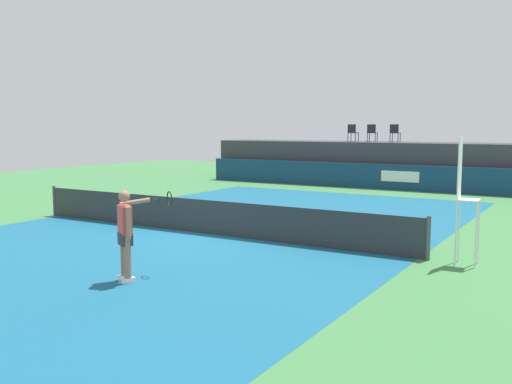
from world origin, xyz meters
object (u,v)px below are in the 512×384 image
object	(u,v)px
spectator_chair_far_left	(353,132)
umpire_chair	(464,192)
spectator_chair_center	(395,132)
tennis_player	(127,232)
net_post_near	(54,201)
net_post_far	(428,238)
spectator_chair_left	(372,132)

from	to	relation	value
spectator_chair_far_left	umpire_chair	bearing A→B (deg)	-60.72
spectator_chair_center	tennis_player	xyz separation A→B (m)	(1.13, -20.18, -1.73)
tennis_player	net_post_near	bearing A→B (deg)	148.83
umpire_chair	net_post_near	size ratio (longest dim) A/B	2.76
spectator_chair_far_left	net_post_far	world-z (taller)	spectator_chair_far_left
spectator_chair_far_left	spectator_chair_left	xyz separation A→B (m)	(1.02, 0.04, 0.00)
umpire_chair	net_post_far	xyz separation A→B (m)	(-0.71, 0.01, -1.09)
spectator_chair_far_left	umpire_chair	distance (m)	17.44
spectator_chair_left	umpire_chair	world-z (taller)	spectator_chair_left
spectator_chair_left	net_post_near	xyz separation A→B (m)	(-5.63, -15.22, -2.19)
umpire_chair	tennis_player	xyz separation A→B (m)	(-5.24, -4.76, -0.63)
spectator_chair_left	spectator_chair_center	bearing A→B (deg)	10.16
net_post_far	tennis_player	bearing A→B (deg)	-133.56
spectator_chair_center	net_post_near	world-z (taller)	spectator_chair_center
spectator_chair_left	spectator_chair_center	size ratio (longest dim) A/B	1.00
spectator_chair_far_left	spectator_chair_center	size ratio (longest dim) A/B	1.00
spectator_chair_center	umpire_chair	distance (m)	16.72
umpire_chair	net_post_far	distance (m)	1.30
spectator_chair_far_left	spectator_chair_center	distance (m)	2.16
spectator_chair_far_left	net_post_near	bearing A→B (deg)	-106.87
spectator_chair_left	net_post_near	distance (m)	16.37
spectator_chair_far_left	spectator_chair_center	xyz separation A→B (m)	(2.14, 0.25, 0.00)
net_post_far	spectator_chair_left	bearing A→B (deg)	114.00
net_post_far	tennis_player	xyz separation A→B (m)	(-4.53, -4.76, 0.46)
spectator_chair_center	net_post_near	xyz separation A→B (m)	(-6.75, -15.42, -2.19)
umpire_chair	net_post_far	world-z (taller)	umpire_chair
spectator_chair_far_left	net_post_near	xyz separation A→B (m)	(-4.60, -15.17, -2.19)
spectator_chair_far_left	net_post_far	xyz separation A→B (m)	(7.80, -15.17, -2.19)
spectator_chair_far_left	spectator_chair_left	world-z (taller)	same
net_post_near	net_post_far	xyz separation A→B (m)	(12.40, 0.00, 0.00)
spectator_chair_far_left	spectator_chair_left	size ratio (longest dim) A/B	1.00
spectator_chair_center	net_post_far	size ratio (longest dim) A/B	0.89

